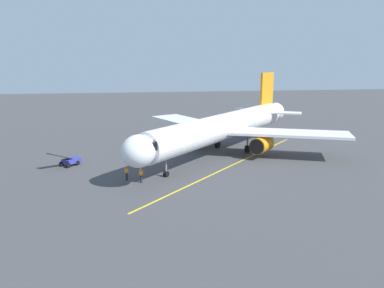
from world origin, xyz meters
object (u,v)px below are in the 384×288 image
(airplane, at_px, (224,127))
(belt_loader_near_nose, at_px, (70,160))
(ground_crew_wing_walker, at_px, (127,173))
(ground_crew_marshaller, at_px, (141,175))

(airplane, relative_size, belt_loader_near_nose, 7.87)
(airplane, distance_m, ground_crew_wing_walker, 17.92)
(ground_crew_marshaller, distance_m, ground_crew_wing_walker, 2.02)
(ground_crew_marshaller, xyz_separation_m, belt_loader_near_nose, (9.09, -8.64, -0.17))
(ground_crew_marshaller, relative_size, belt_loader_near_nose, 0.40)
(ground_crew_wing_walker, bearing_deg, airplane, -143.08)
(belt_loader_near_nose, bearing_deg, airplane, -171.72)
(ground_crew_marshaller, bearing_deg, airplane, -136.64)
(airplane, distance_m, ground_crew_marshaller, 17.44)
(ground_crew_wing_walker, relative_size, belt_loader_near_nose, 0.40)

